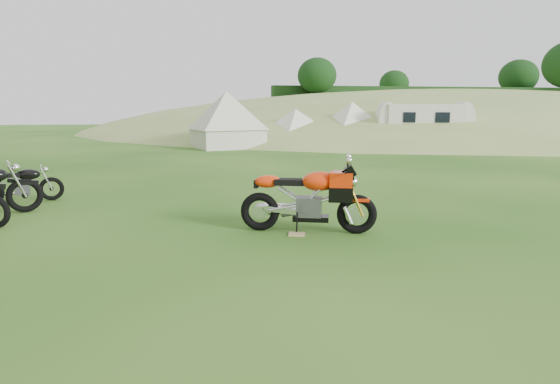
{
  "coord_description": "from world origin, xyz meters",
  "views": [
    {
      "loc": [
        -1.09,
        -6.01,
        2.11
      ],
      "look_at": [
        0.01,
        0.4,
        0.94
      ],
      "focal_mm": 30.0,
      "sensor_mm": 36.0,
      "label": 1
    }
  ],
  "objects": [
    {
      "name": "caravan",
      "position": [
        11.23,
        18.6,
        1.2
      ],
      "size": [
        5.51,
        3.42,
        2.4
      ],
      "primitive_type": null,
      "rotation": [
        0.0,
        0.0,
        -0.24
      ],
      "color": "silver",
      "rests_on": "ground"
    },
    {
      "name": "tent_right",
      "position": [
        7.62,
        20.22,
        1.27
      ],
      "size": [
        3.53,
        3.53,
        2.54
      ],
      "primitive_type": null,
      "rotation": [
        0.0,
        0.0,
        0.24
      ],
      "color": "silver",
      "rests_on": "ground"
    },
    {
      "name": "tent_left",
      "position": [
        0.39,
        19.54,
        1.43
      ],
      "size": [
        4.05,
        4.05,
        2.86
      ],
      "primitive_type": null,
      "rotation": [
        0.0,
        0.0,
        0.27
      ],
      "color": "beige",
      "rests_on": "ground"
    },
    {
      "name": "hedgerow",
      "position": [
        24.0,
        40.0,
        0.0
      ],
      "size": [
        36.0,
        1.2,
        8.6
      ],
      "primitive_type": null,
      "color": "black",
      "rests_on": "ground"
    },
    {
      "name": "sport_motorcycle",
      "position": [
        0.71,
        1.64,
        0.67
      ],
      "size": [
        2.29,
        1.19,
        1.34
      ],
      "primitive_type": null,
      "rotation": [
        0.0,
        0.0,
        -0.3
      ],
      "color": "red",
      "rests_on": "ground"
    },
    {
      "name": "plywood_board",
      "position": [
        0.48,
        1.48,
        0.01
      ],
      "size": [
        0.32,
        0.28,
        0.02
      ],
      "primitive_type": "cube",
      "rotation": [
        0.0,
        0.0,
        -0.25
      ],
      "color": "tan",
      "rests_on": "ground"
    },
    {
      "name": "tent_mid",
      "position": [
        4.43,
        20.81,
        1.14
      ],
      "size": [
        3.45,
        3.45,
        2.28
      ],
      "primitive_type": null,
      "rotation": [
        0.0,
        0.0,
        0.4
      ],
      "color": "beige",
      "rests_on": "ground"
    },
    {
      "name": "vintage_moto_c",
      "position": [
        -5.08,
        5.19,
        0.44
      ],
      "size": [
        1.73,
        0.86,
        0.89
      ],
      "primitive_type": null,
      "rotation": [
        0.0,
        0.0,
        0.29
      ],
      "color": "black",
      "rests_on": "ground"
    },
    {
      "name": "ground",
      "position": [
        0.0,
        0.0,
        0.0
      ],
      "size": [
        120.0,
        120.0,
        0.0
      ],
      "primitive_type": "plane",
      "color": "#184B10",
      "rests_on": "ground"
    },
    {
      "name": "hillside",
      "position": [
        24.0,
        40.0,
        0.0
      ],
      "size": [
        80.0,
        64.0,
        8.0
      ],
      "primitive_type": "ellipsoid",
      "color": "olive",
      "rests_on": "ground"
    }
  ]
}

